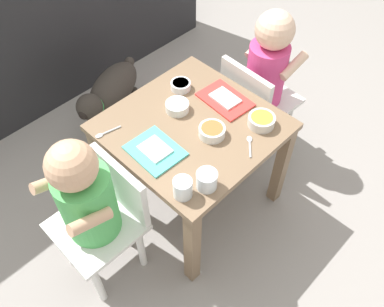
{
  "coord_description": "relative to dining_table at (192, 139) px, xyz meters",
  "views": [
    {
      "loc": [
        -0.75,
        -0.74,
        1.55
      ],
      "look_at": [
        0.0,
        0.0,
        0.31
      ],
      "focal_mm": 38.53,
      "sensor_mm": 36.0,
      "label": 1
    }
  ],
  "objects": [
    {
      "name": "food_tray_left",
      "position": [
        -0.18,
        -0.0,
        0.09
      ],
      "size": [
        0.16,
        0.19,
        0.02
      ],
      "color": "#4CC6BC",
      "rests_on": "dining_table"
    },
    {
      "name": "water_cup_left",
      "position": [
        -0.16,
        -0.23,
        0.11
      ],
      "size": [
        0.07,
        0.07,
        0.06
      ],
      "color": "white",
      "rests_on": "dining_table"
    },
    {
      "name": "spoon_by_left_tray",
      "position": [
        0.07,
        -0.21,
        0.08
      ],
      "size": [
        0.08,
        0.08,
        0.01
      ],
      "color": "silver",
      "rests_on": "dining_table"
    },
    {
      "name": "dining_table",
      "position": [
        0.0,
        0.0,
        0.0
      ],
      "size": [
        0.58,
        0.58,
        0.47
      ],
      "color": "#7A6047",
      "rests_on": "ground"
    },
    {
      "name": "seated_child_left",
      "position": [
        -0.45,
        0.02,
        0.06
      ],
      "size": [
        0.28,
        0.28,
        0.71
      ],
      "color": "silver",
      "rests_on": "ground"
    },
    {
      "name": "ground_plane",
      "position": [
        0.0,
        0.0,
        -0.39
      ],
      "size": [
        7.0,
        7.0,
        0.0
      ],
      "primitive_type": "plane",
      "color": "gray"
    },
    {
      "name": "cereal_bowl_right_side",
      "position": [
        0.01,
        -0.09,
        0.1
      ],
      "size": [
        0.1,
        0.1,
        0.04
      ],
      "color": "white",
      "rests_on": "dining_table"
    },
    {
      "name": "veggie_bowl_near",
      "position": [
        0.11,
        0.17,
        0.1
      ],
      "size": [
        0.08,
        0.08,
        0.03
      ],
      "color": "white",
      "rests_on": "dining_table"
    },
    {
      "name": "water_cup_right",
      "position": [
        -0.24,
        -0.19,
        0.11
      ],
      "size": [
        0.06,
        0.06,
        0.07
      ],
      "color": "white",
      "rests_on": "dining_table"
    },
    {
      "name": "cereal_bowl_left_side",
      "position": [
        0.18,
        -0.18,
        0.1
      ],
      "size": [
        0.1,
        0.1,
        0.04
      ],
      "color": "silver",
      "rests_on": "dining_table"
    },
    {
      "name": "food_tray_right",
      "position": [
        0.18,
        -0.0,
        0.09
      ],
      "size": [
        0.15,
        0.21,
        0.02
      ],
      "color": "red",
      "rests_on": "dining_table"
    },
    {
      "name": "kitchen_cabinet_back",
      "position": [
        0.0,
        1.1,
        0.1
      ],
      "size": [
        1.97,
        0.33,
        0.98
      ],
      "primitive_type": "cube",
      "color": "#232326",
      "rests_on": "ground"
    },
    {
      "name": "dog",
      "position": [
        0.06,
        0.63,
        -0.18
      ],
      "size": [
        0.46,
        0.29,
        0.31
      ],
      "color": "#332D28",
      "rests_on": "ground"
    },
    {
      "name": "spoon_by_right_tray",
      "position": [
        -0.25,
        0.19,
        0.08
      ],
      "size": [
        0.1,
        0.03,
        0.01
      ],
      "color": "silver",
      "rests_on": "dining_table"
    },
    {
      "name": "veggie_bowl_far",
      "position": [
        0.02,
        0.09,
        0.1
      ],
      "size": [
        0.09,
        0.09,
        0.03
      ],
      "color": "white",
      "rests_on": "dining_table"
    },
    {
      "name": "seated_child_right",
      "position": [
        0.45,
        0.01,
        0.07
      ],
      "size": [
        0.29,
        0.29,
        0.72
      ],
      "color": "silver",
      "rests_on": "ground"
    }
  ]
}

